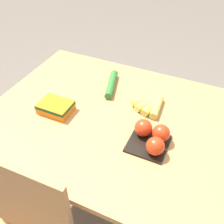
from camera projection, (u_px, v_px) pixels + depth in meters
ground_plane at (112, 199)px, 1.78m from camera, size 12.00×12.00×0.00m
dining_table at (112, 132)px, 1.35m from camera, size 1.21×0.94×0.76m
banana_bunch at (151, 104)px, 1.32m from camera, size 0.16×0.17×0.04m
tomato_pack at (152, 137)px, 1.12m from camera, size 0.17×0.17×0.09m
carrot_bag at (56, 107)px, 1.29m from camera, size 0.16×0.12×0.05m
cucumber_near at (111, 84)px, 1.45m from camera, size 0.10×0.23×0.04m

